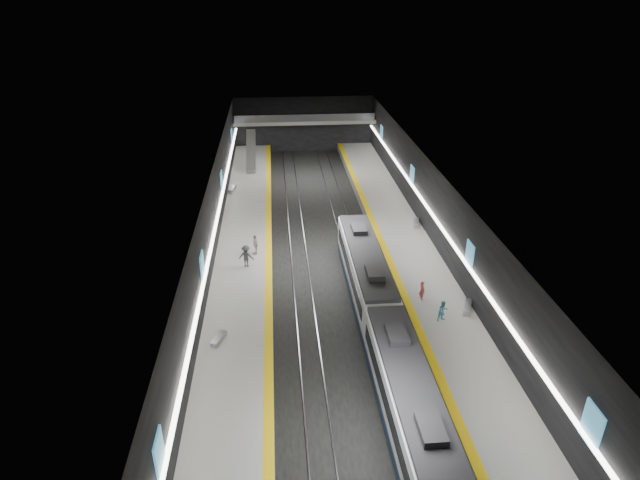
{
  "coord_description": "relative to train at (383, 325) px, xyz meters",
  "views": [
    {
      "loc": [
        -4.36,
        -42.36,
        23.35
      ],
      "look_at": [
        -0.65,
        0.35,
        2.2
      ],
      "focal_mm": 30.0,
      "sensor_mm": 36.0,
      "label": 1
    }
  ],
  "objects": [
    {
      "name": "bench_right_near",
      "position": [
        7.0,
        2.99,
        -0.97
      ],
      "size": [
        1.2,
        1.93,
        0.46
      ],
      "primitive_type": "cube",
      "rotation": [
        0.0,
        0.0,
        -0.39
      ],
      "color": "#99999E",
      "rests_on": "platform_right"
    },
    {
      "name": "tactile_strip_left",
      "position": [
        -7.8,
        12.96,
        -1.18
      ],
      "size": [
        0.6,
        70.0,
        0.02
      ],
      "primitive_type": "cube",
      "color": "yellow",
      "rests_on": "platform_left"
    },
    {
      "name": "wall_right",
      "position": [
        7.5,
        12.96,
        1.8
      ],
      "size": [
        0.04,
        70.0,
        8.0
      ],
      "primitive_type": "cube",
      "color": "black",
      "rests_on": "ground"
    },
    {
      "name": "platform_right",
      "position": [
        5.0,
        12.96,
        -1.7
      ],
      "size": [
        5.0,
        70.0,
        1.0
      ],
      "primitive_type": "cube",
      "color": "slate",
      "rests_on": "ground"
    },
    {
      "name": "wall_back",
      "position": [
        -2.5,
        47.96,
        1.8
      ],
      "size": [
        20.0,
        0.04,
        8.0
      ],
      "primitive_type": "cube",
      "color": "black",
      "rests_on": "ground"
    },
    {
      "name": "bench_left_near",
      "position": [
        -11.16,
        0.72,
        -1.0
      ],
      "size": [
        1.01,
        1.69,
        0.4
      ],
      "primitive_type": "cube",
      "rotation": [
        0.0,
        0.0,
        -0.37
      ],
      "color": "#99999E",
      "rests_on": "platform_left"
    },
    {
      "name": "tile_surface_right",
      "position": [
        5.0,
        12.96,
        -1.19
      ],
      "size": [
        5.0,
        70.0,
        0.02
      ],
      "primitive_type": "cube",
      "color": "#A09F9B",
      "rests_on": "platform_right"
    },
    {
      "name": "mezzanine_bridge",
      "position": [
        -2.5,
        45.89,
        2.84
      ],
      "size": [
        20.0,
        3.0,
        1.5
      ],
      "color": "gray",
      "rests_on": "wall_left"
    },
    {
      "name": "wall_left",
      "position": [
        -12.5,
        12.96,
        1.8
      ],
      "size": [
        0.04,
        70.0,
        8.0
      ],
      "primitive_type": "cube",
      "color": "black",
      "rests_on": "ground"
    },
    {
      "name": "cove_light_left",
      "position": [
        -12.3,
        12.96,
        1.6
      ],
      "size": [
        0.25,
        68.6,
        0.12
      ],
      "primitive_type": "cube",
      "color": "white",
      "rests_on": "wall_left"
    },
    {
      "name": "train",
      "position": [
        0.0,
        0.0,
        0.0
      ],
      "size": [
        2.69,
        30.04,
        3.6
      ],
      "color": "#0E1F36",
      "rests_on": "ground"
    },
    {
      "name": "platform_left",
      "position": [
        -10.0,
        12.96,
        -1.7
      ],
      "size": [
        5.0,
        70.0,
        1.0
      ],
      "primitive_type": "cube",
      "color": "slate",
      "rests_on": "ground"
    },
    {
      "name": "tile_surface_left",
      "position": [
        -10.0,
        12.96,
        -1.19
      ],
      "size": [
        5.0,
        70.0,
        0.02
      ],
      "primitive_type": "cube",
      "color": "#A09F9B",
      "rests_on": "platform_left"
    },
    {
      "name": "passenger_left_b",
      "position": [
        -9.65,
        11.17,
        -0.21
      ],
      "size": [
        1.43,
        1.05,
        1.98
      ],
      "primitive_type": "imported",
      "rotation": [
        0.0,
        0.0,
        2.87
      ],
      "color": "#38383E",
      "rests_on": "platform_left"
    },
    {
      "name": "ceiling",
      "position": [
        -2.5,
        12.96,
        5.8
      ],
      "size": [
        20.0,
        70.0,
        0.04
      ],
      "primitive_type": "cube",
      "rotation": [
        3.14,
        0.0,
        0.0
      ],
      "color": "beige",
      "rests_on": "wall_left"
    },
    {
      "name": "ad_posters",
      "position": [
        -2.5,
        13.96,
        2.3
      ],
      "size": [
        19.94,
        53.5,
        2.2
      ],
      "color": "#4299C8",
      "rests_on": "wall_left"
    },
    {
      "name": "passenger_left_a",
      "position": [
        -8.9,
        13.44,
        -0.24
      ],
      "size": [
        0.47,
        1.12,
        1.92
      ],
      "primitive_type": "imported",
      "rotation": [
        0.0,
        0.0,
        -1.57
      ],
      "color": "beige",
      "rests_on": "platform_left"
    },
    {
      "name": "passenger_right_a",
      "position": [
        3.95,
        4.75,
        -0.41
      ],
      "size": [
        0.54,
        0.66,
        1.58
      ],
      "primitive_type": "imported",
      "rotation": [
        0.0,
        0.0,
        1.88
      ],
      "color": "#D44F4F",
      "rests_on": "platform_right"
    },
    {
      "name": "rails",
      "position": [
        -2.5,
        12.96,
        -2.14
      ],
      "size": [
        6.52,
        70.0,
        0.12
      ],
      "color": "gray",
      "rests_on": "ground"
    },
    {
      "name": "bench_left_far",
      "position": [
        -12.0,
        29.44,
        -0.97
      ],
      "size": [
        0.93,
        1.91,
        0.45
      ],
      "primitive_type": "cube",
      "rotation": [
        0.0,
        0.0,
        -0.24
      ],
      "color": "#99999E",
      "rests_on": "platform_left"
    },
    {
      "name": "ground",
      "position": [
        -2.5,
        12.96,
        -2.2
      ],
      "size": [
        70.0,
        70.0,
        0.0
      ],
      "primitive_type": "plane",
      "color": "black",
      "rests_on": "ground"
    },
    {
      "name": "tactile_strip_right",
      "position": [
        2.8,
        12.96,
        -1.18
      ],
      "size": [
        0.6,
        70.0,
        0.02
      ],
      "primitive_type": "cube",
      "color": "yellow",
      "rests_on": "platform_right"
    },
    {
      "name": "passenger_right_b",
      "position": [
        4.72,
        1.82,
        -0.38
      ],
      "size": [
        0.97,
        0.87,
        1.63
      ],
      "primitive_type": "imported",
      "rotation": [
        0.0,
        0.0,
        0.39
      ],
      "color": "#549EB6",
      "rests_on": "platform_right"
    },
    {
      "name": "escalator",
      "position": [
        -10.0,
        38.96,
        0.7
      ],
      "size": [
        1.2,
        7.5,
        3.92
      ],
      "primitive_type": "cube",
      "rotation": [
        0.44,
        0.0,
        0.0
      ],
      "color": "#99999E",
      "rests_on": "platform_left"
    },
    {
      "name": "cove_light_right",
      "position": [
        7.3,
        12.96,
        1.6
      ],
      "size": [
        0.25,
        68.6,
        0.12
      ],
      "primitive_type": "cube",
      "color": "white",
      "rests_on": "wall_right"
    },
    {
      "name": "bench_right_far",
      "position": [
        7.0,
        18.29,
        -0.97
      ],
      "size": [
        0.91,
        1.91,
        0.45
      ],
      "primitive_type": "cube",
      "rotation": [
        0.0,
        0.0,
        -0.22
      ],
      "color": "#99999E",
      "rests_on": "platform_right"
    }
  ]
}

